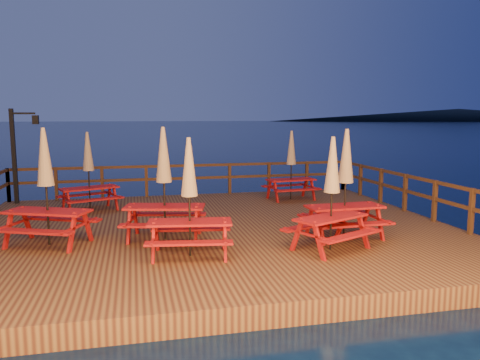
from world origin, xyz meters
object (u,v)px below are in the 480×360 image
(picnic_table_0, at_px, (189,195))
(lamp_post, at_px, (19,147))
(picnic_table_1, at_px, (164,181))
(picnic_table_2, at_px, (345,182))

(picnic_table_0, bearing_deg, lamp_post, 132.53)
(picnic_table_1, bearing_deg, lamp_post, 140.53)
(lamp_post, relative_size, picnic_table_2, 1.20)
(picnic_table_2, bearing_deg, lamp_post, 140.70)
(picnic_table_0, height_order, picnic_table_1, picnic_table_1)
(lamp_post, height_order, picnic_table_1, lamp_post)
(picnic_table_0, distance_m, picnic_table_2, 3.67)
(picnic_table_0, relative_size, picnic_table_2, 0.95)
(picnic_table_0, height_order, picnic_table_2, picnic_table_2)
(picnic_table_0, bearing_deg, picnic_table_2, 18.68)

